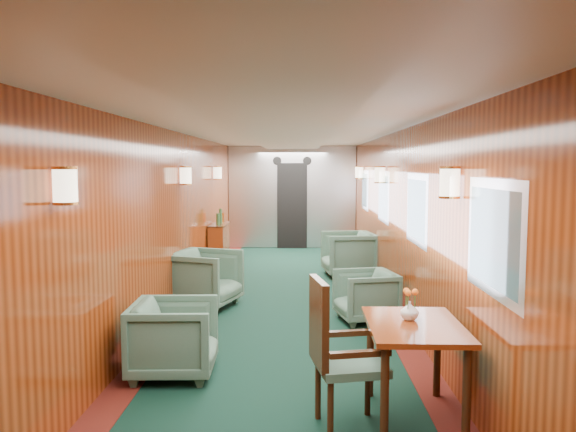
# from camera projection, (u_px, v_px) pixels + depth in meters

# --- Properties ---
(room) EXTENTS (12.00, 12.10, 2.40)m
(room) POSITION_uv_depth(u_px,v_px,m) (285.00, 189.00, 7.26)
(room) COLOR black
(room) RESTS_ON ground
(bulkhead) EXTENTS (2.98, 0.17, 2.39)m
(bulkhead) POSITION_uv_depth(u_px,v_px,m) (292.00, 198.00, 13.19)
(bulkhead) COLOR silver
(bulkhead) RESTS_ON ground
(windows_right) EXTENTS (0.02, 8.60, 0.80)m
(windows_right) POSITION_uv_depth(u_px,v_px,m) (397.00, 202.00, 7.49)
(windows_right) COLOR silver
(windows_right) RESTS_ON ground
(wall_sconces) EXTENTS (2.97, 7.97, 0.25)m
(wall_sconces) POSITION_uv_depth(u_px,v_px,m) (287.00, 176.00, 7.81)
(wall_sconces) COLOR #FFEDC6
(wall_sconces) RESTS_ON ground
(dining_table) EXTENTS (0.71, 1.00, 0.75)m
(dining_table) POSITION_uv_depth(u_px,v_px,m) (414.00, 339.00, 4.24)
(dining_table) COLOR maroon
(dining_table) RESTS_ON ground
(side_chair) EXTENTS (0.58, 0.60, 1.12)m
(side_chair) POSITION_uv_depth(u_px,v_px,m) (336.00, 349.00, 4.07)
(side_chair) COLOR #1A3E32
(side_chair) RESTS_ON ground
(credenza) EXTENTS (0.30, 0.95, 1.13)m
(credenza) POSITION_uv_depth(u_px,v_px,m) (219.00, 245.00, 10.58)
(credenza) COLOR maroon
(credenza) RESTS_ON ground
(flower_vase) EXTENTS (0.17, 0.17, 0.15)m
(flower_vase) POSITION_uv_depth(u_px,v_px,m) (410.00, 311.00, 4.32)
(flower_vase) COLOR silver
(flower_vase) RESTS_ON dining_table
(armchair_left_near) EXTENTS (0.80, 0.78, 0.70)m
(armchair_left_near) POSITION_uv_depth(u_px,v_px,m) (174.00, 338.00, 5.17)
(armchair_left_near) COLOR #1A3E32
(armchair_left_near) RESTS_ON ground
(armchair_left_far) EXTENTS (1.07, 1.06, 0.78)m
(armchair_left_far) POSITION_uv_depth(u_px,v_px,m) (205.00, 279.00, 7.70)
(armchair_left_far) COLOR #1A3E32
(armchair_left_far) RESTS_ON ground
(armchair_right_near) EXTENTS (0.83, 0.82, 0.64)m
(armchair_right_near) POSITION_uv_depth(u_px,v_px,m) (366.00, 296.00, 6.98)
(armchair_right_near) COLOR #1A3E32
(armchair_right_near) RESTS_ON ground
(armchair_right_far) EXTENTS (0.98, 0.96, 0.79)m
(armchair_right_far) POSITION_uv_depth(u_px,v_px,m) (348.00, 254.00, 9.85)
(armchair_right_far) COLOR #1A3E32
(armchair_right_far) RESTS_ON ground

